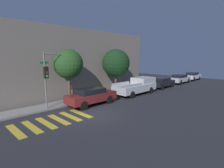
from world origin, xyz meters
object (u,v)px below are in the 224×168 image
(sedan_near_corner, at_px, (91,96))
(sedan_tail_of_row, at_px, (192,76))
(pickup_truck, at_px, (137,86))
(tree_near_corner, at_px, (68,64))
(sedan_far_end, at_px, (180,79))
(traffic_light_pole, at_px, (51,70))
(sedan_middle, at_px, (162,82))
(tree_midblock, at_px, (116,63))

(sedan_near_corner, distance_m, sedan_tail_of_row, 23.35)
(sedan_near_corner, xyz_separation_m, pickup_truck, (6.70, 0.00, 0.12))
(tree_near_corner, bearing_deg, sedan_far_end, -5.49)
(pickup_truck, bearing_deg, traffic_light_pole, 172.56)
(sedan_middle, relative_size, tree_midblock, 0.84)
(pickup_truck, relative_size, sedan_middle, 1.32)
(sedan_middle, relative_size, sedan_far_end, 0.93)
(tree_near_corner, bearing_deg, traffic_light_pole, -163.36)
(traffic_light_pole, distance_m, pickup_truck, 10.04)
(tree_near_corner, bearing_deg, sedan_near_corner, -59.43)
(sedan_far_end, bearing_deg, pickup_truck, 180.00)
(sedan_near_corner, bearing_deg, sedan_far_end, 0.00)
(sedan_middle, bearing_deg, tree_midblock, 165.75)
(tree_near_corner, bearing_deg, sedan_tail_of_row, -4.30)
(sedan_tail_of_row, bearing_deg, traffic_light_pole, 177.25)
(sedan_tail_of_row, distance_m, tree_near_corner, 24.66)
(pickup_truck, xyz_separation_m, tree_midblock, (-1.63, 1.84, 2.59))
(sedan_near_corner, bearing_deg, sedan_middle, 0.00)
(pickup_truck, bearing_deg, sedan_middle, -0.00)
(traffic_light_pole, relative_size, sedan_middle, 1.07)
(sedan_middle, height_order, tree_near_corner, tree_near_corner)
(traffic_light_pole, xyz_separation_m, sedan_middle, (15.31, -1.27, -2.42))
(sedan_near_corner, bearing_deg, sedan_tail_of_row, 0.00)
(sedan_middle, distance_m, tree_near_corner, 13.81)
(traffic_light_pole, distance_m, sedan_near_corner, 4.04)
(tree_near_corner, relative_size, tree_midblock, 0.97)
(traffic_light_pole, bearing_deg, sedan_near_corner, -22.88)
(traffic_light_pole, xyz_separation_m, sedan_far_end, (21.04, -1.27, -2.42))
(sedan_far_end, relative_size, sedan_tail_of_row, 1.09)
(traffic_light_pole, height_order, pickup_truck, traffic_light_pole)
(tree_near_corner, bearing_deg, sedan_middle, -7.82)
(sedan_near_corner, relative_size, sedan_middle, 1.08)
(sedan_far_end, xyz_separation_m, sedan_tail_of_row, (5.31, 0.00, 0.01))
(sedan_near_corner, xyz_separation_m, sedan_far_end, (18.04, 0.00, -0.03))
(sedan_near_corner, relative_size, pickup_truck, 0.82)
(tree_midblock, bearing_deg, tree_near_corner, -180.00)
(sedan_middle, bearing_deg, tree_near_corner, 172.18)
(sedan_far_end, distance_m, sedan_tail_of_row, 5.31)
(sedan_tail_of_row, bearing_deg, sedan_far_end, 180.00)
(sedan_near_corner, xyz_separation_m, tree_near_corner, (-1.09, 1.84, 2.77))
(pickup_truck, relative_size, tree_near_corner, 1.15)
(sedan_far_end, bearing_deg, sedan_tail_of_row, 0.00)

